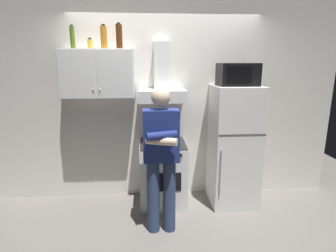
# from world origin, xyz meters

# --- Properties ---
(ground_plane) EXTENTS (7.00, 7.00, 0.00)m
(ground_plane) POSITION_xyz_m (0.00, 0.00, 0.00)
(ground_plane) COLOR slate
(back_wall_tiled) EXTENTS (4.80, 0.10, 2.70)m
(back_wall_tiled) POSITION_xyz_m (0.00, 0.60, 1.35)
(back_wall_tiled) COLOR silver
(back_wall_tiled) RESTS_ON ground_plane
(upper_cabinet) EXTENTS (0.90, 0.37, 0.60)m
(upper_cabinet) POSITION_xyz_m (-0.85, 0.37, 1.75)
(upper_cabinet) COLOR silver
(stove_oven) EXTENTS (0.60, 0.62, 0.87)m
(stove_oven) POSITION_xyz_m (-0.05, 0.25, 0.43)
(stove_oven) COLOR white
(stove_oven) RESTS_ON ground_plane
(range_hood) EXTENTS (0.60, 0.44, 0.75)m
(range_hood) POSITION_xyz_m (-0.05, 0.38, 1.60)
(range_hood) COLOR white
(refrigerator) EXTENTS (0.60, 0.62, 1.60)m
(refrigerator) POSITION_xyz_m (0.90, 0.25, 0.80)
(refrigerator) COLOR white
(refrigerator) RESTS_ON ground_plane
(microwave) EXTENTS (0.48, 0.37, 0.28)m
(microwave) POSITION_xyz_m (0.90, 0.27, 1.74)
(microwave) COLOR black
(microwave) RESTS_ON refrigerator
(person_standing) EXTENTS (0.38, 0.33, 1.64)m
(person_standing) POSITION_xyz_m (-0.10, -0.36, 0.90)
(person_standing) COLOR navy
(person_standing) RESTS_ON ground_plane
(bottle_olive_oil) EXTENTS (0.06, 0.06, 0.28)m
(bottle_olive_oil) POSITION_xyz_m (-1.13, 0.36, 2.18)
(bottle_olive_oil) COLOR #4C6B19
(bottle_olive_oil) RESTS_ON upper_cabinet
(bottle_liquor_amber) EXTENTS (0.08, 0.08, 0.28)m
(bottle_liquor_amber) POSITION_xyz_m (-0.76, 0.36, 2.18)
(bottle_liquor_amber) COLOR #B7721E
(bottle_liquor_amber) RESTS_ON upper_cabinet
(bottle_rum_dark) EXTENTS (0.08, 0.08, 0.31)m
(bottle_rum_dark) POSITION_xyz_m (-0.57, 0.37, 2.20)
(bottle_rum_dark) COLOR #47230F
(bottle_rum_dark) RESTS_ON upper_cabinet
(bottle_spice_jar) EXTENTS (0.06, 0.06, 0.13)m
(bottle_spice_jar) POSITION_xyz_m (-0.93, 0.38, 2.11)
(bottle_spice_jar) COLOR gold
(bottle_spice_jar) RESTS_ON upper_cabinet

